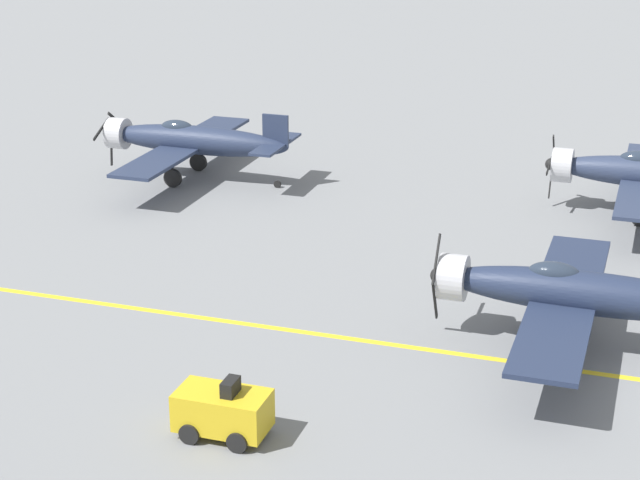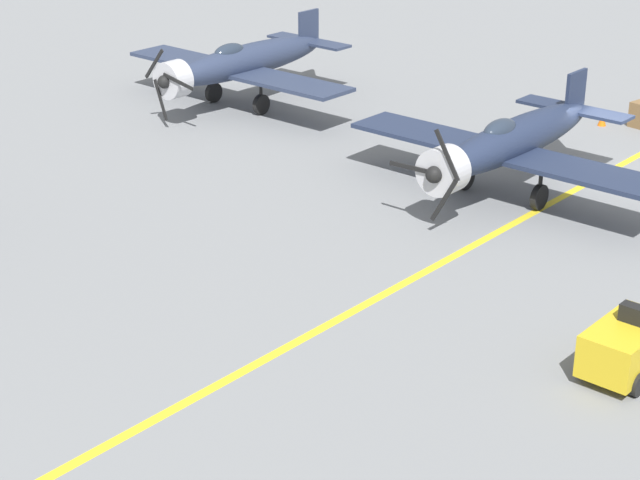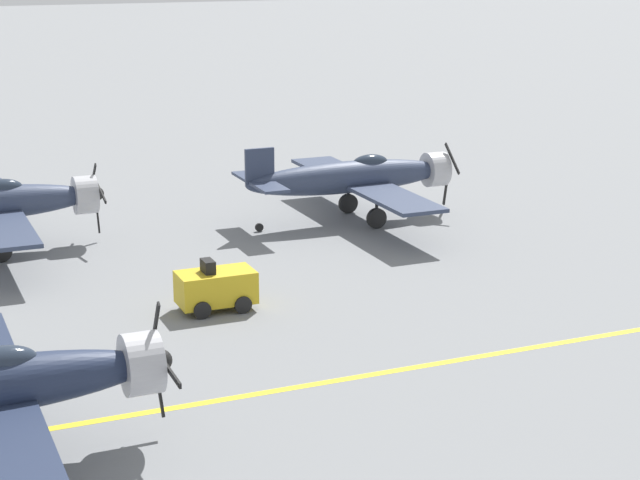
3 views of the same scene
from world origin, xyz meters
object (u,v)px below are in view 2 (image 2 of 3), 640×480
at_px(traffic_cone, 602,119).
at_px(airplane_mid_center, 510,142).
at_px(airplane_mid_right, 242,63).
at_px(tow_tractor, 626,346).

bearing_deg(traffic_cone, airplane_mid_center, 98.08).
xyz_separation_m(airplane_mid_center, airplane_mid_right, (15.02, -1.94, -0.00)).
bearing_deg(airplane_mid_center, tow_tractor, 125.33).
bearing_deg(tow_tractor, airplane_mid_center, -44.79).
distance_m(airplane_mid_center, traffic_cone, 10.15).
bearing_deg(tow_tractor, traffic_cone, -61.34).
bearing_deg(airplane_mid_right, airplane_mid_center, 174.71).
height_order(tow_tractor, traffic_cone, tow_tractor).
relative_size(tow_tractor, traffic_cone, 4.73).
distance_m(airplane_mid_right, tow_tractor, 26.09).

